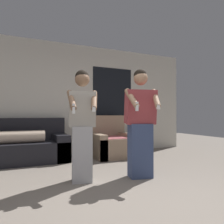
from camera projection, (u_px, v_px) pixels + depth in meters
The scene contains 6 objects.
ground_plane at pixel (120, 205), 2.34m from camera, with size 14.00×14.00×0.00m, color slate.
wall_back at pixel (62, 99), 5.25m from camera, with size 6.94×0.07×2.70m.
couch at pixel (15, 147), 4.39m from camera, with size 2.06×0.87×0.90m.
armchair at pixel (111, 143), 5.10m from camera, with size 0.94×0.93×0.95m.
person_left at pixel (82, 124), 3.15m from camera, with size 0.45×0.53×1.61m.
person_right at pixel (140, 123), 3.37m from camera, with size 0.52×0.55×1.67m.
Camera 1 is at (-1.04, -2.11, 0.96)m, focal length 35.00 mm.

